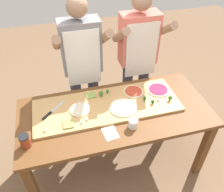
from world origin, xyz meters
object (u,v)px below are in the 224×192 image
at_px(broccoli_floret_front_right, 108,91).
at_px(recipe_note, 110,133).
at_px(broccoli_floret_center_right, 170,98).
at_px(cook_right, 138,54).
at_px(broccoli_floret_center_left, 101,93).
at_px(cook_left, 82,62).
at_px(sauce_jar, 25,141).
at_px(prep_table, 115,119).
at_px(pizza_whole_cheese_artichoke, 80,109).
at_px(cheese_crumble_a, 87,119).
at_px(cheese_crumble_d, 82,122).
at_px(broccoli_floret_back_right, 145,98).
at_px(chefs_knife, 51,113).
at_px(cheese_crumble_b, 45,131).
at_px(pizza_slice_near_left, 91,95).
at_px(pizza_slice_near_right, 68,125).
at_px(flour_cup, 133,124).
at_px(broccoli_floret_back_mid, 153,102).
at_px(pizza_whole_tomato_red, 133,92).
at_px(pizza_whole_beet_magenta, 158,90).
at_px(cheese_crumble_e, 158,100).
at_px(cheese_crumble_c, 43,101).

distance_m(broccoli_floret_front_right, recipe_note, 0.50).
bearing_deg(broccoli_floret_center_right, cook_right, 100.92).
bearing_deg(cook_right, broccoli_floret_center_left, -142.70).
bearing_deg(cook_left, sauce_jar, -127.10).
relative_size(prep_table, pizza_whole_cheese_artichoke, 9.31).
xyz_separation_m(cheese_crumble_a, cheese_crumble_d, (-0.05, -0.02, -0.00)).
xyz_separation_m(broccoli_floret_back_right, broccoli_floret_front_right, (-0.32, 0.20, -0.00)).
distance_m(broccoli_floret_center_right, cheese_crumble_a, 0.82).
xyz_separation_m(chefs_knife, cheese_crumble_d, (0.25, -0.20, 0.00)).
height_order(broccoli_floret_front_right, cheese_crumble_d, broccoli_floret_front_right).
relative_size(broccoli_floret_center_right, cheese_crumble_b, 2.64).
height_order(prep_table, cook_right, cook_right).
height_order(pizza_slice_near_left, sauce_jar, sauce_jar).
relative_size(pizza_slice_near_right, sauce_jar, 0.74).
xyz_separation_m(cheese_crumble_b, cook_right, (1.06, 0.70, 0.16)).
distance_m(broccoli_floret_back_right, flour_cup, 0.34).
distance_m(pizza_slice_near_right, broccoli_floret_back_mid, 0.81).
xyz_separation_m(pizza_whole_cheese_artichoke, pizza_whole_tomato_red, (0.56, 0.12, 0.00)).
relative_size(pizza_whole_beet_magenta, cook_left, 0.14).
bearing_deg(prep_table, flour_cup, -66.62).
relative_size(broccoli_floret_center_right, broccoli_floret_front_right, 1.17).
relative_size(cheese_crumble_a, cook_right, 0.01).
xyz_separation_m(chefs_knife, pizza_slice_near_left, (0.40, 0.14, 0.00)).
bearing_deg(broccoli_floret_front_right, pizza_slice_near_right, -142.69).
height_order(flour_cup, cook_right, cook_right).
height_order(broccoli_floret_back_mid, cheese_crumble_e, broccoli_floret_back_mid).
bearing_deg(recipe_note, cheese_crumble_a, 132.97).
distance_m(cheese_crumble_a, cheese_crumble_c, 0.50).
xyz_separation_m(pizza_whole_tomato_red, cheese_crumble_e, (0.19, -0.18, 0.00)).
bearing_deg(cheese_crumble_e, prep_table, -178.13).
height_order(pizza_whole_tomato_red, cheese_crumble_e, cheese_crumble_e).
bearing_deg(cheese_crumble_b, pizza_slice_near_left, 37.51).
height_order(pizza_slice_near_right, broccoli_floret_center_left, broccoli_floret_center_left).
relative_size(chefs_knife, broccoli_floret_back_right, 4.73).
xyz_separation_m(broccoli_floret_center_right, recipe_note, (-0.65, -0.23, -0.05)).
bearing_deg(cheese_crumble_d, cheese_crumble_a, 23.90).
bearing_deg(cheese_crumble_d, cheese_crumble_b, -177.56).
relative_size(pizza_whole_beet_magenta, cheese_crumble_e, 12.43).
distance_m(pizza_slice_near_right, broccoli_floret_center_right, 0.98).
bearing_deg(sauce_jar, prep_table, 13.82).
distance_m(pizza_slice_near_left, broccoli_floret_center_right, 0.77).
bearing_deg(cheese_crumble_c, pizza_slice_near_right, -61.92).
distance_m(cheese_crumble_d, sauce_jar, 0.48).
relative_size(prep_table, pizza_whole_tomato_red, 8.85).
height_order(chefs_knife, cook_right, cook_right).
xyz_separation_m(pizza_slice_near_left, broccoli_floret_front_right, (0.17, -0.00, 0.02)).
xyz_separation_m(broccoli_floret_center_left, cheese_crumble_e, (0.52, -0.20, -0.03)).
bearing_deg(broccoli_floret_back_mid, pizza_whole_tomato_red, 119.76).
distance_m(sauce_jar, cook_right, 1.46).
distance_m(pizza_slice_near_left, broccoli_floret_front_right, 0.17).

